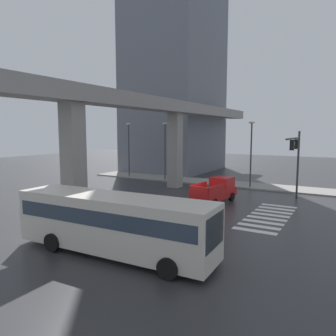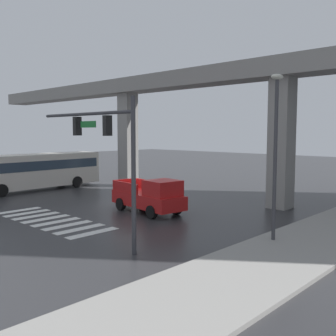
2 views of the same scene
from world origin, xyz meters
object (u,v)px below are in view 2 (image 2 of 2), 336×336
object	(u,v)px
pickup_truck	(151,197)
street_lamp_near_corner	(276,138)
city_bus	(38,169)
traffic_signal_mast	(106,142)

from	to	relation	value
pickup_truck	street_lamp_near_corner	size ratio (longest dim) A/B	0.73
city_bus	street_lamp_near_corner	world-z (taller)	street_lamp_near_corner
traffic_signal_mast	street_lamp_near_corner	xyz separation A→B (m)	(4.90, 5.23, 0.17)
pickup_truck	traffic_signal_mast	world-z (taller)	traffic_signal_mast
city_bus	traffic_signal_mast	xyz separation A→B (m)	(17.14, -5.98, 2.66)
pickup_truck	city_bus	xyz separation A→B (m)	(-13.66, 0.08, 0.73)
traffic_signal_mast	street_lamp_near_corner	distance (m)	7.16
pickup_truck	city_bus	bearing A→B (deg)	179.67
pickup_truck	traffic_signal_mast	distance (m)	7.65
pickup_truck	street_lamp_near_corner	distance (m)	9.14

